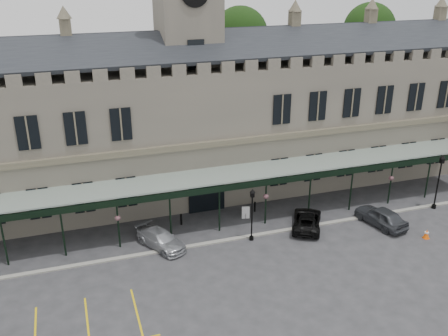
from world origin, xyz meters
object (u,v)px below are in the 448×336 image
object	(u,v)px
car_van	(307,220)
car_right_a	(381,216)
station_building	(191,124)
lamp_post_mid	(252,210)
lamp_post_right	(439,177)
car_taxi	(161,239)
sign_board	(246,213)
traffic_cone	(427,234)
clock_tower	(188,50)

from	to	relation	value
car_van	car_right_a	bearing A→B (deg)	-164.99
station_building	lamp_post_mid	bearing A→B (deg)	-79.79
lamp_post_right	car_van	size ratio (longest dim) A/B	1.07
lamp_post_right	car_taxi	distance (m)	24.45
lamp_post_right	car_van	bearing A→B (deg)	178.20
sign_board	car_van	size ratio (longest dim) A/B	0.24
car_taxi	traffic_cone	bearing A→B (deg)	-42.81
clock_tower	sign_board	world-z (taller)	clock_tower
station_building	clock_tower	size ratio (longest dim) A/B	2.42
lamp_post_right	traffic_cone	world-z (taller)	lamp_post_right
clock_tower	sign_board	xyz separation A→B (m)	(2.75, -7.50, -12.56)
clock_tower	lamp_post_mid	size ratio (longest dim) A/B	5.62
station_building	sign_board	world-z (taller)	station_building
traffic_cone	car_right_a	bearing A→B (deg)	126.30
clock_tower	car_right_a	world-z (taller)	clock_tower
lamp_post_mid	sign_board	distance (m)	4.10
sign_board	car_van	xyz separation A→B (m)	(4.25, -2.98, 0.11)
car_taxi	lamp_post_right	bearing A→B (deg)	-30.88
clock_tower	lamp_post_right	world-z (taller)	clock_tower
lamp_post_right	traffic_cone	xyz separation A→B (m)	(-4.11, -4.13, -2.63)
traffic_cone	car_right_a	world-z (taller)	car_right_a
clock_tower	traffic_cone	world-z (taller)	clock_tower
lamp_post_mid	traffic_cone	world-z (taller)	lamp_post_mid
station_building	lamp_post_right	size ratio (longest dim) A/B	11.81
station_building	car_van	bearing A→B (deg)	-56.02
clock_tower	lamp_post_right	bearing A→B (deg)	-29.35
car_van	car_right_a	world-z (taller)	car_right_a
station_building	car_van	size ratio (longest dim) A/B	12.62
car_van	lamp_post_mid	bearing A→B (deg)	34.66
sign_board	car_taxi	world-z (taller)	car_taxi
station_building	car_right_a	bearing A→B (deg)	-42.50
clock_tower	sign_board	size ratio (longest dim) A/B	21.96
car_taxi	car_right_a	world-z (taller)	car_right_a
car_van	lamp_post_right	bearing A→B (deg)	-152.55
station_building	car_van	world-z (taller)	station_building
station_building	sign_board	xyz separation A→B (m)	(2.75, -7.41, -5.92)
lamp_post_mid	sign_board	world-z (taller)	lamp_post_mid
lamp_post_mid	traffic_cone	xyz separation A→B (m)	(13.24, -4.04, -2.23)
traffic_cone	car_taxi	size ratio (longest dim) A/B	0.17
clock_tower	lamp_post_right	xyz separation A→B (m)	(19.32, -10.86, -10.10)
traffic_cone	sign_board	bearing A→B (deg)	148.95
car_right_a	sign_board	bearing A→B (deg)	-37.80
car_taxi	car_van	size ratio (longest dim) A/B	0.96
car_taxi	station_building	bearing A→B (deg)	34.38
clock_tower	car_van	size ratio (longest dim) A/B	5.21
station_building	traffic_cone	size ratio (longest dim) A/B	76.70
car_right_a	station_building	bearing A→B (deg)	-56.60
station_building	traffic_cone	xyz separation A→B (m)	(15.20, -14.91, -6.08)
lamp_post_right	station_building	bearing A→B (deg)	150.85
traffic_cone	clock_tower	bearing A→B (deg)	135.39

